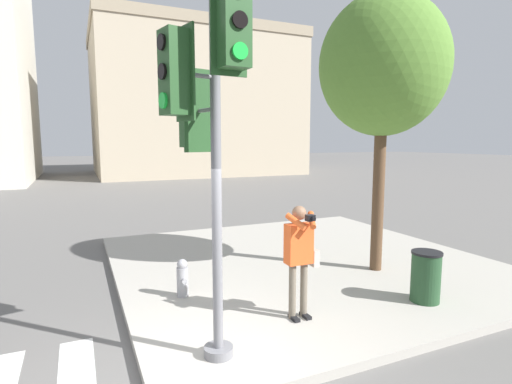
{
  "coord_description": "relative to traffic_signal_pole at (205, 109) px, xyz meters",
  "views": [
    {
      "loc": [
        -1.07,
        -4.15,
        2.82
      ],
      "look_at": [
        1.12,
        0.72,
        2.14
      ],
      "focal_mm": 28.0,
      "sensor_mm": 36.0,
      "label": 1
    }
  ],
  "objects": [
    {
      "name": "street_tree",
      "position": [
        4.28,
        1.93,
        1.11
      ],
      "size": [
        2.54,
        2.54,
        5.58
      ],
      "color": "brown",
      "rests_on": "sidewalk_corner"
    },
    {
      "name": "traffic_signal_pole",
      "position": [
        0.0,
        0.0,
        0.0
      ],
      "size": [
        0.91,
        1.34,
        4.56
      ],
      "color": "slate",
      "rests_on": "sidewalk_corner"
    },
    {
      "name": "sidewalk_corner",
      "position": [
        3.2,
        3.18,
        -3.11
      ],
      "size": [
        8.0,
        8.0,
        0.13
      ],
      "color": "#ADA89E",
      "rests_on": "ground_plane"
    },
    {
      "name": "person_photographer",
      "position": [
        1.63,
        0.58,
        -2.01
      ],
      "size": [
        0.58,
        0.54,
        1.73
      ],
      "color": "black",
      "rests_on": "sidewalk_corner"
    },
    {
      "name": "building_right",
      "position": [
        8.39,
        30.93,
        2.89
      ],
      "size": [
        16.79,
        12.85,
        12.12
      ],
      "color": "tan",
      "rests_on": "ground_plane"
    },
    {
      "name": "trash_bin",
      "position": [
        3.88,
        0.25,
        -2.62
      ],
      "size": [
        0.5,
        0.5,
        0.86
      ],
      "color": "#234728",
      "rests_on": "sidewalk_corner"
    },
    {
      "name": "fire_hydrant",
      "position": [
        0.2,
        2.13,
        -2.72
      ],
      "size": [
        0.2,
        0.26,
        0.67
      ],
      "color": "#99999E",
      "rests_on": "sidewalk_corner"
    }
  ]
}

